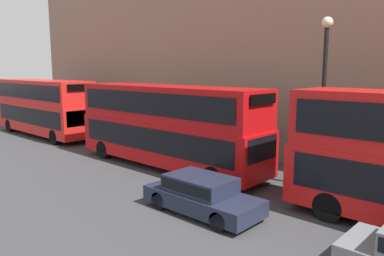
# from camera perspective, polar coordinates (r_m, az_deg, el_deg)

# --- Properties ---
(bus_second_in_queue) EXTENTS (2.59, 11.22, 4.14)m
(bus_second_in_queue) POSITION_cam_1_polar(r_m,az_deg,el_deg) (18.82, -3.82, 0.80)
(bus_second_in_queue) COLOR #B20C0F
(bus_second_in_queue) RESTS_ON ground
(bus_third_in_queue) EXTENTS (2.59, 10.54, 4.13)m
(bus_third_in_queue) POSITION_cam_1_polar(r_m,az_deg,el_deg) (29.88, -21.68, 3.25)
(bus_third_in_queue) COLOR red
(bus_third_in_queue) RESTS_ON ground
(car_hatchback) EXTENTS (1.77, 4.26, 1.31)m
(car_hatchback) POSITION_cam_1_polar(r_m,az_deg,el_deg) (13.20, 1.44, -9.94)
(car_hatchback) COLOR #1E2338
(car_hatchback) RESTS_ON ground
(street_lamp) EXTENTS (0.44, 0.44, 7.01)m
(street_lamp) POSITION_cam_1_polar(r_m,az_deg,el_deg) (16.14, 19.45, 6.05)
(street_lamp) COLOR black
(street_lamp) RESTS_ON ground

